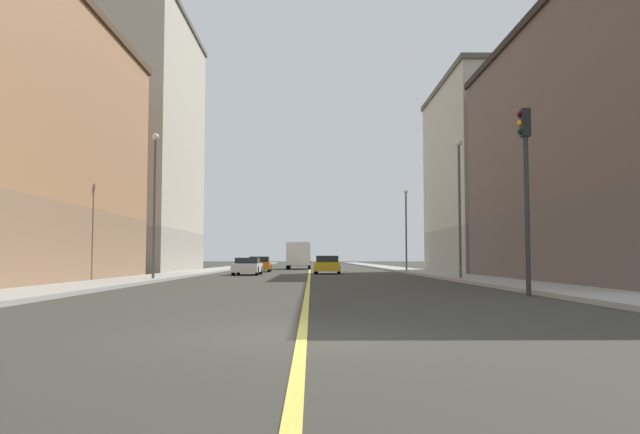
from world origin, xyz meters
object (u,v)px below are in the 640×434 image
at_px(building_left_mid, 501,178).
at_px(box_truck, 299,255).
at_px(building_right_midblock, 130,145).
at_px(car_orange, 260,264).
at_px(street_lamp_right_near, 155,191).
at_px(building_left_near, 627,149).
at_px(street_lamp_left_near, 459,194).
at_px(car_white, 247,266).
at_px(street_lamp_left_far, 406,221).
at_px(traffic_light_left_near, 526,174).
at_px(car_yellow, 327,265).

bearing_deg(building_left_mid, box_truck, 133.33).
relative_size(building_right_midblock, car_orange, 5.31).
relative_size(street_lamp_right_near, car_orange, 1.85).
xyz_separation_m(building_right_midblock, street_lamp_right_near, (7.27, -20.58, -6.14)).
distance_m(building_left_near, street_lamp_left_near, 8.30).
bearing_deg(box_truck, car_white, -98.00).
relative_size(building_left_mid, street_lamp_left_far, 2.33).
bearing_deg(traffic_light_left_near, car_white, 114.76).
xyz_separation_m(building_left_near, street_lamp_right_near, (-23.33, 3.01, -1.70)).
height_order(building_left_near, building_right_midblock, building_right_midblock).
bearing_deg(building_right_midblock, car_white, -38.34).
bearing_deg(car_yellow, building_left_mid, 8.17).
relative_size(building_left_near, building_right_midblock, 1.06).
bearing_deg(car_white, street_lamp_left_near, -42.47).
relative_size(building_left_near, car_orange, 5.64).
bearing_deg(street_lamp_right_near, car_orange, 80.34).
bearing_deg(traffic_light_left_near, street_lamp_right_near, 139.70).
relative_size(building_left_mid, car_orange, 3.87).
height_order(building_left_near, street_lamp_left_far, building_left_near).
xyz_separation_m(street_lamp_left_near, car_white, (-12.41, 11.36, -4.00)).
bearing_deg(car_orange, building_left_mid, -13.36).
height_order(street_lamp_left_far, car_orange, street_lamp_left_far).
distance_m(building_left_mid, traffic_light_left_near, 31.23).
bearing_deg(building_left_mid, car_white, -165.26).
relative_size(building_right_midblock, street_lamp_left_far, 3.21).
height_order(traffic_light_left_near, box_truck, traffic_light_left_near).
relative_size(building_left_near, traffic_light_left_near, 3.83).
distance_m(building_right_midblock, box_truck, 21.96).
distance_m(car_white, box_truck, 22.90).
height_order(street_lamp_left_far, car_white, street_lamp_left_far).
relative_size(car_orange, box_truck, 0.52).
relative_size(street_lamp_left_far, car_white, 1.47).
xyz_separation_m(building_right_midblock, box_truck, (14.11, 14.02, -9.32)).
bearing_deg(building_left_mid, car_orange, 166.64).
bearing_deg(street_lamp_right_near, building_right_midblock, 109.45).
height_order(street_lamp_left_near, car_yellow, street_lamp_left_near).
xyz_separation_m(building_right_midblock, car_white, (10.92, -8.64, -10.24)).
bearing_deg(car_yellow, street_lamp_right_near, -121.85).
distance_m(building_right_midblock, street_lamp_left_far, 24.26).
xyz_separation_m(street_lamp_right_near, car_yellow, (9.39, 15.12, -4.05)).
xyz_separation_m(traffic_light_left_near, street_lamp_left_near, (1.02, 13.34, 0.71)).
height_order(building_left_mid, car_yellow, building_left_mid).
relative_size(traffic_light_left_near, car_orange, 1.47).
bearing_deg(street_lamp_left_far, box_truck, 121.46).
relative_size(street_lamp_left_far, car_yellow, 1.57).
height_order(building_left_mid, traffic_light_left_near, building_left_mid).
distance_m(street_lamp_left_near, car_orange, 24.86).
bearing_deg(car_orange, street_lamp_left_near, -59.76).
bearing_deg(street_lamp_right_near, traffic_light_left_near, -40.30).
distance_m(building_right_midblock, car_yellow, 20.27).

